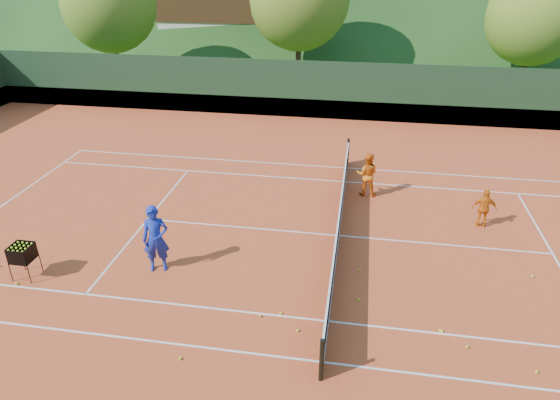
% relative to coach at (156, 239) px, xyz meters
% --- Properties ---
extents(ground, '(400.00, 400.00, 0.00)m').
position_rel_coach_xyz_m(ground, '(4.92, 2.67, -1.01)').
color(ground, '#274B17').
rests_on(ground, ground).
extents(clay_court, '(40.00, 24.00, 0.02)m').
position_rel_coach_xyz_m(clay_court, '(4.92, 2.67, -1.00)').
color(clay_court, '#C0431F').
rests_on(clay_court, ground).
extents(coach, '(0.83, 0.66, 1.98)m').
position_rel_coach_xyz_m(coach, '(0.00, 0.00, 0.00)').
color(coach, '#182BA1').
rests_on(coach, clay_court).
extents(student_a, '(0.80, 0.63, 1.62)m').
position_rel_coach_xyz_m(student_a, '(5.72, 5.79, -0.18)').
color(student_a, orange).
rests_on(student_a, clay_court).
extents(student_b, '(0.78, 0.34, 1.32)m').
position_rel_coach_xyz_m(student_b, '(9.50, 4.05, -0.33)').
color(student_b, orange).
rests_on(student_b, clay_court).
extents(tennis_ball_0, '(0.07, 0.07, 0.07)m').
position_rel_coach_xyz_m(tennis_ball_0, '(4.24, -1.93, -0.96)').
color(tennis_ball_0, '#C9F028').
rests_on(tennis_ball_0, clay_court).
extents(tennis_ball_2, '(0.07, 0.07, 0.07)m').
position_rel_coach_xyz_m(tennis_ball_2, '(-4.56, -0.69, -0.96)').
color(tennis_ball_2, '#C9F028').
rests_on(tennis_ball_2, clay_court).
extents(tennis_ball_5, '(0.07, 0.07, 0.07)m').
position_rel_coach_xyz_m(tennis_ball_5, '(-3.55, -1.36, -0.96)').
color(tennis_ball_5, '#C9F028').
rests_on(tennis_ball_5, clay_court).
extents(tennis_ball_9, '(0.07, 0.07, 0.07)m').
position_rel_coach_xyz_m(tennis_ball_9, '(3.25, -1.58, -0.96)').
color(tennis_ball_9, '#C9F028').
rests_on(tennis_ball_9, clay_court).
extents(tennis_ball_10, '(0.07, 0.07, 0.07)m').
position_rel_coach_xyz_m(tennis_ball_10, '(7.63, -1.40, -0.96)').
color(tennis_ball_10, '#C9F028').
rests_on(tennis_ball_10, clay_court).
extents(tennis_ball_11, '(0.07, 0.07, 0.07)m').
position_rel_coach_xyz_m(tennis_ball_11, '(9.49, -2.38, -0.96)').
color(tennis_ball_11, '#C9F028').
rests_on(tennis_ball_11, clay_court).
extents(tennis_ball_12, '(0.07, 0.07, 0.07)m').
position_rel_coach_xyz_m(tennis_ball_12, '(5.65, -0.53, -0.96)').
color(tennis_ball_12, '#C9F028').
rests_on(tennis_ball_12, clay_court).
extents(tennis_ball_13, '(0.07, 0.07, 0.07)m').
position_rel_coach_xyz_m(tennis_ball_13, '(5.64, 0.79, -0.96)').
color(tennis_ball_13, '#C9F028').
rests_on(tennis_ball_13, clay_court).
extents(tennis_ball_14, '(0.07, 0.07, 0.07)m').
position_rel_coach_xyz_m(tennis_ball_14, '(7.60, -1.37, -0.96)').
color(tennis_ball_14, '#C9F028').
rests_on(tennis_ball_14, clay_court).
extents(tennis_ball_15, '(0.07, 0.07, 0.07)m').
position_rel_coach_xyz_m(tennis_ball_15, '(1.78, -3.26, -0.96)').
color(tennis_ball_15, '#C9F028').
rests_on(tennis_ball_15, clay_court).
extents(tennis_ball_16, '(0.07, 0.07, 0.07)m').
position_rel_coach_xyz_m(tennis_ball_16, '(8.14, -1.83, -0.96)').
color(tennis_ball_16, '#C9F028').
rests_on(tennis_ball_16, clay_court).
extents(tennis_ball_17, '(0.07, 0.07, 0.07)m').
position_rel_coach_xyz_m(tennis_ball_17, '(10.39, 1.33, -0.96)').
color(tennis_ball_17, '#C9F028').
rests_on(tennis_ball_17, clay_court).
extents(tennis_ball_19, '(0.07, 0.07, 0.07)m').
position_rel_coach_xyz_m(tennis_ball_19, '(3.74, -1.39, -0.96)').
color(tennis_ball_19, '#C9F028').
rests_on(tennis_ball_19, clay_court).
extents(court_lines, '(23.83, 11.03, 0.00)m').
position_rel_coach_xyz_m(court_lines, '(4.92, 2.67, -0.99)').
color(court_lines, silver).
rests_on(court_lines, clay_court).
extents(tennis_net, '(0.10, 12.07, 1.10)m').
position_rel_coach_xyz_m(tennis_net, '(4.92, 2.67, -0.49)').
color(tennis_net, black).
rests_on(tennis_net, clay_court).
extents(perimeter_fence, '(40.40, 24.24, 3.00)m').
position_rel_coach_xyz_m(perimeter_fence, '(4.92, 2.67, 0.26)').
color(perimeter_fence, '#15311A').
rests_on(perimeter_fence, clay_court).
extents(ball_hopper, '(0.57, 0.57, 1.00)m').
position_rel_coach_xyz_m(ball_hopper, '(-3.47, -0.96, -0.24)').
color(ball_hopper, black).
rests_on(ball_hopper, clay_court).
extents(tree_a, '(6.00, 6.00, 7.88)m').
position_rel_coach_xyz_m(tree_a, '(-11.08, 20.67, 3.86)').
color(tree_a, '#3E2619').
rests_on(tree_a, ground).
extents(tree_c, '(5.60, 5.60, 7.35)m').
position_rel_coach_xyz_m(tree_c, '(14.92, 21.67, 3.53)').
color(tree_c, '#3C2618').
rests_on(tree_c, ground).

